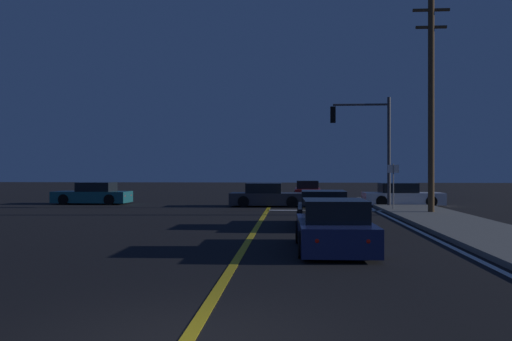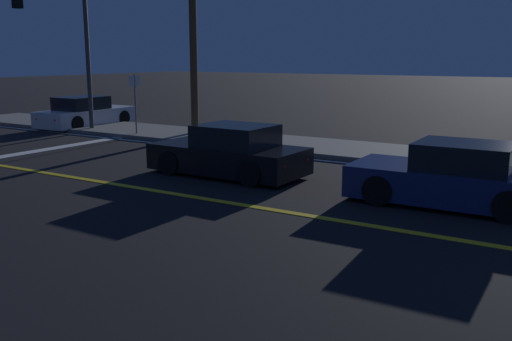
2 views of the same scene
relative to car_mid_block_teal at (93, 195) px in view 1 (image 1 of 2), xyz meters
name	(u,v)px [view 1 (image 1 of 2)]	position (x,y,z in m)	size (l,w,h in m)	color
sidewalk_right	(483,232)	(18.40, -13.89, -0.51)	(3.20, 40.16, 0.15)	slate
lane_line_center	(253,233)	(10.95, -13.89, -0.58)	(0.20, 37.93, 0.01)	gold
lane_line_edge_right	(425,234)	(16.55, -13.89, -0.58)	(0.16, 37.93, 0.01)	white
stop_bar	(324,210)	(13.88, -4.23, -0.58)	(5.85, 0.50, 0.01)	white
car_mid_block_teal	(93,195)	(0.00, 0.00, 0.00)	(4.64, 1.97, 1.34)	#195960
car_side_waiting_navy	(334,228)	(13.32, -17.53, 0.00)	(1.98, 4.20, 1.34)	navy
car_lead_oncoming_red	(308,191)	(13.34, 5.98, 0.00)	(1.92, 4.41, 1.34)	maroon
car_far_approaching_charcoal	(267,196)	(10.82, -1.34, 0.00)	(4.44, 1.96, 1.34)	#2D2D33
car_following_oncoming_white	(402,196)	(18.59, -0.48, 0.00)	(4.58, 2.00, 1.34)	silver
car_distant_tail_black	(323,211)	(13.38, -11.80, 0.00)	(1.99, 4.19, 1.34)	black
traffic_signal_near_right	(369,135)	(16.49, -1.93, 3.46)	(3.32, 0.28, 6.14)	#38383D
utility_pole_right	(431,102)	(18.70, -6.50, 4.70)	(1.69, 0.29, 10.15)	#4C3823
street_sign_corner	(393,179)	(17.30, -4.73, 1.04)	(0.56, 0.06, 2.41)	slate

